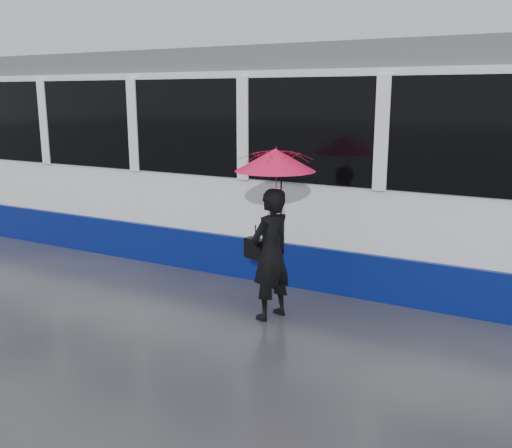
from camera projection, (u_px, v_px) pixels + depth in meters
The scene contains 6 objects.
ground at pixel (166, 298), 7.66m from camera, with size 90.00×90.00×0.00m, color #2C2C31.
rails at pixel (255, 253), 9.80m from camera, with size 34.00×1.51×0.02m.
tram at pixel (117, 150), 10.85m from camera, with size 26.00×2.56×3.35m.
woman at pixel (271, 254), 6.83m from camera, with size 0.58×0.38×1.60m, color black.
umbrella at pixel (275, 176), 6.60m from camera, with size 1.18×1.18×1.08m.
handbag at pixel (255, 249), 6.94m from camera, with size 0.31×0.20×0.43m.
Camera 1 is at (4.55, -5.78, 2.67)m, focal length 40.00 mm.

